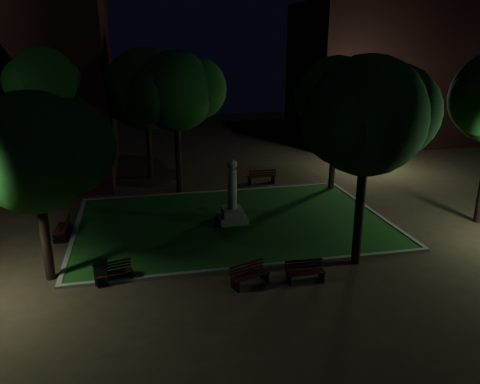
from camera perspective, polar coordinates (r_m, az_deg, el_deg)
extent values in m
plane|color=#433023|center=(21.80, 0.12, -5.64)|extent=(80.00, 80.00, 0.00)
cube|color=#1C4C19|center=(23.59, -0.93, -3.67)|extent=(15.00, 10.00, 0.08)
cube|color=slate|center=(19.04, 2.17, -9.08)|extent=(15.40, 0.20, 0.12)
cube|color=slate|center=(28.32, -2.99, 0.05)|extent=(15.40, 0.20, 0.12)
cube|color=slate|center=(23.41, -19.55, -4.86)|extent=(0.20, 10.00, 0.12)
cube|color=slate|center=(26.08, 15.68, -2.19)|extent=(0.20, 10.00, 0.12)
cube|color=#9B968E|center=(23.52, -0.93, -3.24)|extent=(1.40, 1.40, 0.30)
cube|color=#9B968E|center=(23.40, -0.94, -2.44)|extent=(1.00, 1.00, 0.40)
cylinder|color=#9B968E|center=(23.02, -0.95, 0.37)|extent=(0.44, 0.44, 2.00)
sphere|color=#9B968E|center=(22.68, -0.97, 3.39)|extent=(0.50, 0.50, 0.50)
cube|color=#471D1C|center=(45.49, 17.56, 13.58)|extent=(16.00, 10.00, 12.00)
cylinder|color=black|center=(18.95, -22.66, -4.81)|extent=(0.36, 0.36, 3.64)
sphere|color=#1A4D19|center=(18.06, -23.83, 4.43)|extent=(4.37, 4.37, 4.37)
sphere|color=#1A4D19|center=(18.04, -20.35, 5.16)|extent=(3.50, 3.50, 3.50)
sphere|color=#1A4D19|center=(17.99, -26.69, 3.68)|extent=(3.28, 3.28, 3.28)
cylinder|color=black|center=(27.95, -7.52, 4.52)|extent=(0.36, 0.36, 4.67)
sphere|color=#1A4D19|center=(27.35, -7.84, 12.10)|extent=(4.56, 4.56, 4.56)
sphere|color=#1A4D19|center=(27.66, -5.47, 12.45)|extent=(3.65, 3.65, 3.65)
sphere|color=#1A4D19|center=(27.01, -9.74, 11.73)|extent=(3.42, 3.42, 3.42)
cylinder|color=black|center=(28.97, 11.26, 4.49)|extent=(0.36, 0.36, 4.37)
sphere|color=#1A4D19|center=(28.39, 11.70, 11.48)|extent=(4.54, 4.54, 4.54)
sphere|color=#1A4D19|center=(29.04, 13.64, 11.68)|extent=(3.63, 3.63, 3.63)
sphere|color=#1A4D19|center=(27.77, 10.19, 11.22)|extent=(3.40, 3.40, 3.40)
cylinder|color=black|center=(19.19, 14.36, -2.03)|extent=(0.36, 0.36, 4.68)
sphere|color=#1A4D19|center=(18.31, 15.24, 8.94)|extent=(4.55, 4.55, 4.55)
sphere|color=#1A4D19|center=(19.01, 18.08, 9.31)|extent=(3.64, 3.64, 3.64)
sphere|color=#1A4D19|center=(17.66, 13.01, 8.48)|extent=(3.41, 3.41, 3.41)
cylinder|color=black|center=(29.88, -21.47, 5.01)|extent=(0.36, 0.36, 5.41)
sphere|color=#1A4D19|center=(29.34, -22.37, 12.72)|extent=(4.46, 4.46, 4.46)
sphere|color=#1A4D19|center=(29.37, -20.14, 13.16)|extent=(3.56, 3.56, 3.56)
sphere|color=#1A4D19|center=(29.22, -24.20, 12.29)|extent=(3.34, 3.34, 3.34)
cylinder|color=black|center=(31.65, -11.01, 5.50)|extent=(0.36, 0.36, 4.25)
sphere|color=#1A4D19|center=(31.10, -11.41, 12.16)|extent=(5.23, 5.23, 5.23)
sphere|color=#1A4D19|center=(31.35, -8.99, 12.52)|extent=(4.18, 4.18, 4.18)
sphere|color=#1A4D19|center=(30.81, -13.37, 11.80)|extent=(3.92, 3.92, 3.92)
cylinder|color=black|center=(30.26, -23.30, 3.61)|extent=(0.12, 0.12, 4.03)
cylinder|color=black|center=(29.88, -23.76, 7.35)|extent=(0.90, 0.08, 0.08)
sphere|color=#D8FFD8|center=(29.97, -24.61, 7.27)|extent=(0.28, 0.28, 0.28)
sphere|color=#D8FFD8|center=(29.80, -22.91, 7.43)|extent=(0.28, 0.28, 0.28)
cylinder|color=black|center=(34.49, 16.36, 5.95)|extent=(0.12, 0.12, 4.07)
cylinder|color=black|center=(34.16, 16.65, 9.28)|extent=(0.90, 0.08, 0.08)
sphere|color=#D8FFD8|center=(33.95, 15.98, 9.29)|extent=(0.28, 0.28, 0.28)
sphere|color=#D8FFD8|center=(34.38, 17.32, 9.27)|extent=(0.28, 0.28, 0.28)
cube|color=black|center=(17.42, -0.60, -11.23)|extent=(0.23, 0.50, 0.41)
cube|color=black|center=(18.06, 2.98, -10.14)|extent=(0.23, 0.50, 0.41)
cube|color=black|center=(17.48, 1.61, -10.33)|extent=(1.43, 0.60, 0.04)
cube|color=black|center=(17.58, 1.37, -10.16)|extent=(1.43, 0.60, 0.04)
cube|color=black|center=(17.67, 1.13, -9.99)|extent=(1.43, 0.60, 0.04)
cube|color=black|center=(17.77, 0.89, -9.83)|extent=(1.43, 0.60, 0.04)
cube|color=black|center=(17.77, 0.79, -9.49)|extent=(1.42, 0.57, 0.09)
cube|color=black|center=(17.71, 0.79, -9.11)|extent=(1.42, 0.57, 0.09)
cube|color=black|center=(17.65, 0.79, -8.73)|extent=(1.42, 0.57, 0.09)
cube|color=black|center=(17.95, 5.94, -10.42)|extent=(0.07, 0.51, 0.41)
cube|color=black|center=(18.33, 9.89, -9.98)|extent=(0.07, 0.51, 0.41)
cube|color=black|center=(17.86, 8.17, -9.90)|extent=(1.48, 0.13, 0.04)
cube|color=black|center=(17.96, 8.04, -9.71)|extent=(1.48, 0.13, 0.04)
cube|color=black|center=(18.07, 7.91, -9.53)|extent=(1.48, 0.13, 0.04)
cube|color=black|center=(18.18, 7.78, -9.35)|extent=(1.48, 0.13, 0.04)
cube|color=black|center=(18.19, 7.74, -9.01)|extent=(1.48, 0.10, 0.09)
cube|color=black|center=(18.13, 7.76, -8.64)|extent=(1.48, 0.10, 0.09)
cube|color=black|center=(18.07, 7.77, -8.27)|extent=(1.48, 0.10, 0.09)
cube|color=black|center=(18.47, -16.97, -10.33)|extent=(0.17, 0.48, 0.39)
cube|color=black|center=(18.65, -13.21, -9.72)|extent=(0.17, 0.48, 0.39)
cube|color=black|center=(18.29, -15.01, -9.73)|extent=(1.38, 0.41, 0.04)
cube|color=black|center=(18.40, -15.09, -9.57)|extent=(1.38, 0.41, 0.04)
cube|color=black|center=(18.50, -15.16, -9.41)|extent=(1.38, 0.41, 0.04)
cube|color=black|center=(18.61, -15.24, -9.25)|extent=(1.38, 0.41, 0.04)
cube|color=black|center=(18.62, -15.29, -8.94)|extent=(1.38, 0.38, 0.08)
cube|color=black|center=(18.57, -15.32, -8.60)|extent=(1.38, 0.38, 0.08)
cube|color=black|center=(18.51, -15.36, -8.25)|extent=(1.38, 0.38, 0.08)
cube|color=black|center=(23.98, -20.57, -4.02)|extent=(0.56, 0.08, 0.45)
cube|color=black|center=(22.68, -21.17, -5.33)|extent=(0.56, 0.08, 0.45)
cube|color=black|center=(23.29, -21.46, -4.15)|extent=(0.15, 1.63, 0.04)
cube|color=black|center=(23.26, -21.12, -4.13)|extent=(0.15, 1.63, 0.04)
cube|color=black|center=(23.23, -20.78, -4.12)|extent=(0.15, 1.63, 0.04)
cube|color=black|center=(23.20, -20.43, -4.11)|extent=(0.15, 1.63, 0.04)
cube|color=black|center=(23.16, -20.31, -3.87)|extent=(0.12, 1.63, 0.10)
cube|color=black|center=(23.11, -20.35, -3.54)|extent=(0.12, 1.63, 0.10)
cube|color=black|center=(23.06, -20.38, -3.21)|extent=(0.12, 1.63, 0.10)
cube|color=black|center=(30.32, 4.02, 1.59)|extent=(0.08, 0.62, 0.49)
cube|color=black|center=(29.91, 1.15, 1.40)|extent=(0.08, 0.62, 0.49)
cube|color=black|center=(30.26, 2.48, 2.09)|extent=(1.79, 0.13, 0.04)
cube|color=black|center=(30.12, 2.56, 2.01)|extent=(1.79, 0.13, 0.04)
cube|color=black|center=(29.97, 2.64, 1.93)|extent=(1.79, 0.13, 0.04)
cube|color=black|center=(29.83, 2.72, 1.85)|extent=(1.79, 0.13, 0.04)
cube|color=black|center=(29.73, 2.76, 2.03)|extent=(1.79, 0.09, 0.11)
cube|color=black|center=(29.69, 2.76, 2.32)|extent=(1.79, 0.09, 0.11)
cube|color=black|center=(29.65, 2.77, 2.61)|extent=(1.79, 0.09, 0.11)
cube|color=black|center=(18.50, -16.58, -9.45)|extent=(0.47, 0.47, 0.84)
cube|color=black|center=(18.31, -16.70, -8.21)|extent=(0.53, 0.53, 0.06)
imported|color=black|center=(27.61, -23.33, -1.17)|extent=(1.50, 1.32, 0.78)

